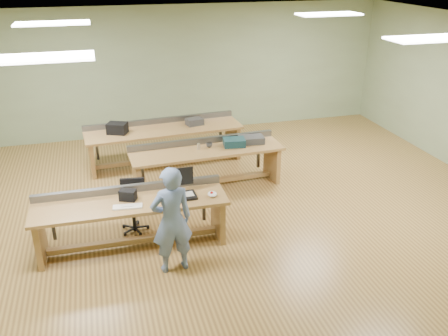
{
  "coord_description": "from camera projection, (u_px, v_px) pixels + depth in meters",
  "views": [
    {
      "loc": [
        -1.92,
        -7.04,
        3.99
      ],
      "look_at": [
        -0.15,
        -0.6,
        0.99
      ],
      "focal_mm": 38.0,
      "sensor_mm": 36.0,
      "label": 1
    }
  ],
  "objects": [
    {
      "name": "ceiling",
      "position": [
        223.0,
        28.0,
        7.06
      ],
      "size": [
        10.0,
        10.0,
        0.0
      ],
      "primitive_type": "plane",
      "color": "silver",
      "rests_on": "wall_back"
    },
    {
      "name": "tray_back",
      "position": [
        195.0,
        122.0,
        9.9
      ],
      "size": [
        0.38,
        0.31,
        0.13
      ],
      "primitive_type": "cube",
      "rotation": [
        0.0,
        0.0,
        0.22
      ],
      "color": "#313133",
      "rests_on": "workbench_back"
    },
    {
      "name": "keyboard",
      "position": [
        128.0,
        207.0,
        6.66
      ],
      "size": [
        0.42,
        0.18,
        0.02
      ],
      "primitive_type": "cube",
      "rotation": [
        0.0,
        0.0,
        -0.11
      ],
      "color": "silver",
      "rests_on": "workbench_front"
    },
    {
      "name": "workbench_front",
      "position": [
        131.0,
        213.0,
        6.93
      ],
      "size": [
        2.8,
        0.78,
        0.86
      ],
      "rotation": [
        0.0,
        0.0,
        -0.02
      ],
      "color": "olive",
      "rests_on": "floor"
    },
    {
      "name": "parts_bin_teal",
      "position": [
        234.0,
        142.0,
        8.8
      ],
      "size": [
        0.43,
        0.34,
        0.14
      ],
      "primitive_type": "cube",
      "rotation": [
        0.0,
        0.0,
        -0.13
      ],
      "color": "#12313A",
      "rests_on": "workbench_mid"
    },
    {
      "name": "task_chair",
      "position": [
        134.0,
        212.0,
        7.44
      ],
      "size": [
        0.51,
        0.51,
        0.83
      ],
      "rotation": [
        0.0,
        0.0,
        -0.14
      ],
      "color": "black",
      "rests_on": "floor"
    },
    {
      "name": "workbench_back",
      "position": [
        164.0,
        137.0,
        9.8
      ],
      "size": [
        3.24,
        1.06,
        0.86
      ],
      "rotation": [
        0.0,
        0.0,
        0.07
      ],
      "color": "olive",
      "rests_on": "floor"
    },
    {
      "name": "parts_bin_grey",
      "position": [
        251.0,
        140.0,
        8.94
      ],
      "size": [
        0.49,
        0.33,
        0.13
      ],
      "primitive_type": "cube",
      "rotation": [
        0.0,
        0.0,
        -0.08
      ],
      "color": "#313133",
      "rests_on": "workbench_mid"
    },
    {
      "name": "laptop_screen",
      "position": [
        182.0,
        176.0,
        6.96
      ],
      "size": [
        0.35,
        0.02,
        0.27
      ],
      "primitive_type": "cube",
      "rotation": [
        0.0,
        0.0,
        0.02
      ],
      "color": "black",
      "rests_on": "laptop_base"
    },
    {
      "name": "mug",
      "position": [
        209.0,
        145.0,
        8.74
      ],
      "size": [
        0.13,
        0.13,
        0.09
      ],
      "primitive_type": "imported",
      "rotation": [
        0.0,
        0.0,
        -0.09
      ],
      "color": "#313133",
      "rests_on": "workbench_mid"
    },
    {
      "name": "drinks_can",
      "position": [
        199.0,
        146.0,
        8.65
      ],
      "size": [
        0.06,
        0.06,
        0.11
      ],
      "primitive_type": "cylinder",
      "rotation": [
        0.0,
        0.0,
        0.11
      ],
      "color": "silver",
      "rests_on": "workbench_mid"
    },
    {
      "name": "storage_box_back",
      "position": [
        117.0,
        128.0,
        9.4
      ],
      "size": [
        0.45,
        0.4,
        0.21
      ],
      "primitive_type": "cube",
      "rotation": [
        0.0,
        0.0,
        -0.42
      ],
      "color": "black",
      "rests_on": "workbench_back"
    },
    {
      "name": "trackball_mouse",
      "position": [
        212.0,
        194.0,
        6.96
      ],
      "size": [
        0.18,
        0.19,
        0.07
      ],
      "primitive_type": "ellipsoid",
      "rotation": [
        0.0,
        0.0,
        -0.31
      ],
      "color": "white",
      "rests_on": "workbench_front"
    },
    {
      "name": "wall_back",
      "position": [
        178.0,
        71.0,
        11.19
      ],
      "size": [
        10.0,
        0.04,
        3.0
      ],
      "primitive_type": "cube",
      "color": "#8CA27B",
      "rests_on": "floor"
    },
    {
      "name": "fluor_panels",
      "position": [
        223.0,
        30.0,
        7.07
      ],
      "size": [
        6.2,
        3.5,
        0.03
      ],
      "color": "white",
      "rests_on": "ceiling"
    },
    {
      "name": "workbench_mid",
      "position": [
        207.0,
        159.0,
        8.76
      ],
      "size": [
        2.84,
        0.88,
        0.86
      ],
      "rotation": [
        0.0,
        0.0,
        0.05
      ],
      "color": "olive",
      "rests_on": "floor"
    },
    {
      "name": "camera_bag",
      "position": [
        128.0,
        195.0,
        6.84
      ],
      "size": [
        0.27,
        0.23,
        0.16
      ],
      "primitive_type": "cube",
      "rotation": [
        0.0,
        0.0,
        -0.42
      ],
      "color": "black",
      "rests_on": "workbench_front"
    },
    {
      "name": "laptop_base",
      "position": [
        184.0,
        196.0,
        6.94
      ],
      "size": [
        0.35,
        0.29,
        0.04
      ],
      "primitive_type": "cube",
      "rotation": [
        0.0,
        0.0,
        0.02
      ],
      "color": "black",
      "rests_on": "workbench_front"
    },
    {
      "name": "wall_front",
      "position": [
        343.0,
        266.0,
        4.16
      ],
      "size": [
        10.0,
        0.04,
        3.0
      ],
      "primitive_type": "cube",
      "color": "#8CA27B",
      "rests_on": "floor"
    },
    {
      "name": "person",
      "position": [
        172.0,
        220.0,
        6.29
      ],
      "size": [
        0.61,
        0.44,
        1.55
      ],
      "primitive_type": "imported",
      "rotation": [
        0.0,
        0.0,
        3.27
      ],
      "color": "#687FAB",
      "rests_on": "floor"
    },
    {
      "name": "floor",
      "position": [
        223.0,
        205.0,
        8.29
      ],
      "size": [
        10.0,
        10.0,
        0.0
      ],
      "primitive_type": "plane",
      "color": "#A27C3D",
      "rests_on": "ground"
    }
  ]
}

